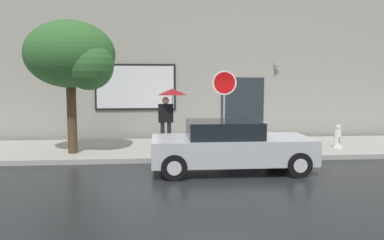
{
  "coord_description": "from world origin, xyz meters",
  "views": [
    {
      "loc": [
        -1.73,
        -9.83,
        2.34
      ],
      "look_at": [
        -0.69,
        1.8,
        1.2
      ],
      "focal_mm": 34.64,
      "sensor_mm": 36.0,
      "label": 1
    }
  ],
  "objects_px": {
    "pedestrian_with_umbrella": "(170,101)",
    "street_tree": "(74,57)",
    "fire_hydrant": "(338,137)",
    "parked_car": "(229,146)",
    "stop_sign": "(224,95)"
  },
  "relations": [
    {
      "from": "pedestrian_with_umbrella",
      "to": "fire_hydrant",
      "type": "bearing_deg",
      "value": -6.63
    },
    {
      "from": "fire_hydrant",
      "to": "street_tree",
      "type": "xyz_separation_m",
      "value": [
        -8.68,
        -0.16,
        2.62
      ]
    },
    {
      "from": "fire_hydrant",
      "to": "street_tree",
      "type": "relative_size",
      "value": 0.2
    },
    {
      "from": "fire_hydrant",
      "to": "stop_sign",
      "type": "height_order",
      "value": "stop_sign"
    },
    {
      "from": "pedestrian_with_umbrella",
      "to": "stop_sign",
      "type": "distance_m",
      "value": 2.09
    },
    {
      "from": "stop_sign",
      "to": "pedestrian_with_umbrella",
      "type": "bearing_deg",
      "value": 142.48
    },
    {
      "from": "parked_car",
      "to": "fire_hydrant",
      "type": "relative_size",
      "value": 5.2
    },
    {
      "from": "parked_car",
      "to": "street_tree",
      "type": "bearing_deg",
      "value": 154.41
    },
    {
      "from": "street_tree",
      "to": "parked_car",
      "type": "bearing_deg",
      "value": -25.59
    },
    {
      "from": "pedestrian_with_umbrella",
      "to": "stop_sign",
      "type": "height_order",
      "value": "stop_sign"
    },
    {
      "from": "pedestrian_with_umbrella",
      "to": "street_tree",
      "type": "relative_size",
      "value": 0.49
    },
    {
      "from": "parked_car",
      "to": "fire_hydrant",
      "type": "bearing_deg",
      "value": 28.86
    },
    {
      "from": "parked_car",
      "to": "fire_hydrant",
      "type": "distance_m",
      "value": 4.79
    },
    {
      "from": "street_tree",
      "to": "stop_sign",
      "type": "xyz_separation_m",
      "value": [
        4.64,
        -0.44,
        -1.18
      ]
    },
    {
      "from": "street_tree",
      "to": "stop_sign",
      "type": "distance_m",
      "value": 4.81
    }
  ]
}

